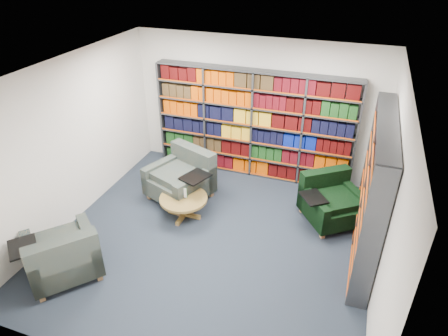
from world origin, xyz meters
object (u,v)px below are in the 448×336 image
(chair_teal_front, at_px, (63,258))
(coffee_table, at_px, (184,201))
(chair_green_right, at_px, (330,202))
(chair_teal_left, at_px, (183,179))

(chair_teal_front, xyz_separation_m, coffee_table, (1.03, 1.92, -0.04))
(chair_green_right, bearing_deg, chair_teal_left, -175.86)
(chair_teal_front, distance_m, coffee_table, 2.18)
(chair_teal_left, bearing_deg, coffee_table, -65.45)
(chair_green_right, distance_m, coffee_table, 2.58)
(chair_teal_front, relative_size, coffee_table, 1.61)
(chair_teal_left, distance_m, chair_teal_front, 2.65)
(chair_green_right, xyz_separation_m, coffee_table, (-2.45, -0.82, -0.02))
(coffee_table, bearing_deg, chair_teal_left, 114.55)
(chair_teal_front, bearing_deg, chair_teal_left, 73.64)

